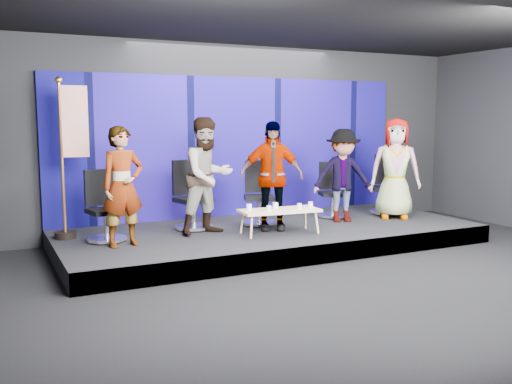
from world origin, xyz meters
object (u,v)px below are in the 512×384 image
chair_a (105,218)px  mug_b (269,208)px  mug_d (299,206)px  mug_e (310,204)px  flag_stand (70,154)px  chair_d (332,199)px  panelist_d (343,176)px  panelist_c (271,176)px  panelist_a (123,187)px  chair_e (387,194)px  panelist_b (208,176)px  chair_b (192,206)px  mug_c (275,206)px  coffee_table (280,211)px  mug_a (249,207)px  chair_c (259,204)px  panelist_e (395,169)px

chair_a → mug_b: 2.52m
mug_d → mug_e: mug_e is taller
mug_d → flag_stand: 3.66m
chair_d → panelist_d: panelist_d is taller
panelist_c → mug_b: (-0.27, -0.43, -0.46)m
panelist_a → mug_e: size_ratio=19.24×
chair_e → mug_b: size_ratio=12.91×
panelist_b → panelist_c: 1.07m
chair_b → mug_c: chair_b is taller
mug_d → panelist_c: bearing=123.5°
coffee_table → mug_b: 0.26m
chair_b → panelist_c: bearing=-41.5°
coffee_table → mug_a: bearing=165.8°
mug_b → mug_c: (0.20, 0.15, 0.01)m
chair_c → flag_stand: (-3.08, 0.26, 0.94)m
chair_a → flag_stand: (-0.40, 0.43, 0.95)m
chair_b → panelist_d: 2.74m
panelist_a → panelist_c: panelist_c is taller
mug_d → flag_stand: flag_stand is taller
panelist_a → chair_c: 2.63m
mug_d → panelist_d: bearing=23.9°
chair_e → mug_e: 2.38m
chair_d → mug_d: 1.66m
chair_a → chair_b: 1.53m
chair_e → mug_e: (-2.24, -0.83, 0.07)m
panelist_b → panelist_c: panelist_b is taller
chair_d → flag_stand: bearing=-162.5°
mug_b → mug_e: (0.79, 0.05, 0.00)m
mug_a → flag_stand: size_ratio=0.04×
panelist_a → mug_e: panelist_a is taller
coffee_table → mug_c: 0.12m
panelist_e → mug_e: 2.12m
chair_a → flag_stand: flag_stand is taller
mug_d → chair_d: bearing=38.2°
panelist_a → chair_d: panelist_a is taller
panelist_a → chair_e: size_ratio=1.53×
chair_b → panelist_b: panelist_b is taller
coffee_table → mug_e: 0.56m
panelist_a → chair_d: bearing=-0.9°
mug_d → flag_stand: size_ratio=0.04×
coffee_table → mug_c: bearing=118.8°
chair_c → chair_a: bearing=-155.0°
coffee_table → mug_a: mug_a is taller
chair_d → panelist_d: size_ratio=0.62×
chair_a → panelist_d: 4.18m
chair_c → chair_e: size_ratio=0.98×
chair_c → mug_d: chair_c is taller
flag_stand → panelist_a: bearing=-54.0°
chair_b → chair_c: bearing=-19.3°
panelist_b → coffee_table: (1.03, -0.50, -0.57)m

